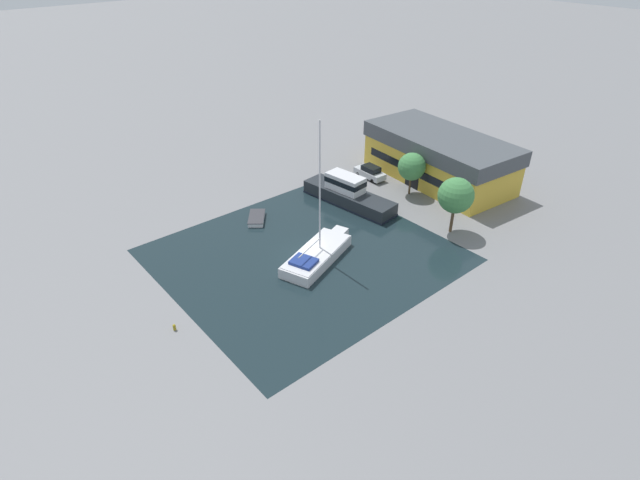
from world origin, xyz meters
TOP-DOWN VIEW (x-y plane):
  - ground_plane at (0.00, 0.00)m, footprint 440.00×440.00m
  - water_canal at (0.00, 0.00)m, footprint 25.48×27.34m
  - warehouse_building at (-2.99, 25.08)m, footprint 20.87×11.38m
  - quay_tree_near_building at (6.75, 15.29)m, footprint 3.87×3.87m
  - quay_tree_by_water at (-2.37, 18.85)m, footprint 3.43×3.43m
  - parked_car at (-8.89, 18.37)m, footprint 4.58×1.94m
  - sailboat_moored at (1.48, 0.45)m, footprint 6.17×10.32m
  - motor_cruiser at (-5.54, 11.16)m, footprint 12.74×4.63m
  - small_dinghy at (-9.22, 0.29)m, footprint 3.86×3.60m
  - mooring_bollard at (1.74, -15.40)m, footprint 0.27×0.27m

SIDE VIEW (x-z plane):
  - ground_plane at x=0.00m, z-range 0.00..0.00m
  - water_canal at x=0.00m, z-range 0.00..0.01m
  - small_dinghy at x=-9.22m, z-range 0.01..0.56m
  - mooring_bollard at x=1.74m, z-range 0.02..0.60m
  - sailboat_moored at x=1.48m, z-range -6.53..7.90m
  - parked_car at x=-8.89m, z-range -0.01..1.76m
  - motor_cruiser at x=-5.54m, z-range -0.50..3.08m
  - warehouse_building at x=-2.99m, z-range 0.04..6.18m
  - quay_tree_by_water at x=-2.37m, z-range 0.99..6.43m
  - quay_tree_near_building at x=6.75m, z-range 1.25..7.66m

